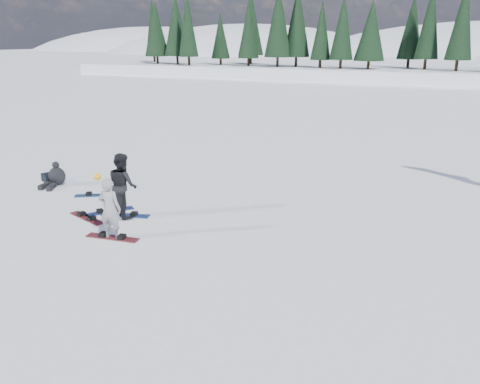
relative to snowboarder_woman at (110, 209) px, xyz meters
name	(u,v)px	position (x,y,z in m)	size (l,w,h in m)	color
ground	(125,223)	(-0.38, 1.05, -0.85)	(420.00, 420.00, 0.00)	white
alpine_backdrop	(398,90)	(-12.11, 190.21, -14.82)	(412.50, 227.00, 53.20)	white
snowboarder_woman	(110,209)	(0.00, 0.00, 0.00)	(0.67, 0.51, 1.82)	#96969B
snowboarder_man	(123,185)	(-0.73, 1.53, 0.12)	(0.94, 0.74, 1.94)	black
seated_rider	(56,177)	(-4.94, 3.02, -0.51)	(0.77, 1.14, 0.89)	black
gear_bag	(48,178)	(-5.64, 3.28, -0.70)	(0.45, 0.30, 0.30)	black
snowboard_woman	(113,238)	(0.00, 0.00, -0.84)	(1.50, 0.28, 0.03)	maroon
snowboard_man	(125,215)	(-0.73, 1.53, -0.84)	(1.50, 0.28, 0.03)	#1B3E97
snowboard_loose_a	(109,211)	(-1.40, 1.59, -0.84)	(1.50, 0.28, 0.03)	navy
snowboard_loose_b	(87,218)	(-1.65, 0.87, -0.84)	(1.50, 0.28, 0.03)	maroon
snowboard_loose_c	(97,195)	(-2.80, 2.70, -0.84)	(1.50, 0.28, 0.03)	navy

